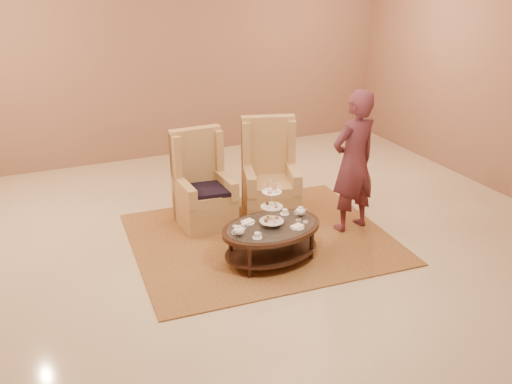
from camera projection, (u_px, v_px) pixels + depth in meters
name	position (u px, v px, depth m)	size (l,w,h in m)	color
ground	(261.00, 259.00, 6.52)	(8.00, 8.00, 0.00)	beige
ceiling	(261.00, 259.00, 6.52)	(8.00, 8.00, 0.02)	silver
wall_back	(161.00, 52.00, 9.23)	(8.00, 0.04, 3.50)	#996A53
rug	(261.00, 238.00, 6.98)	(3.17, 2.69, 0.02)	#A3743A
tea_table	(271.00, 232.00, 6.36)	(1.27, 0.96, 0.99)	black
armchair_left	(203.00, 193.00, 7.27)	(0.68, 0.70, 1.22)	tan
armchair_right	(270.00, 183.00, 7.51)	(0.87, 0.89, 1.29)	tan
person	(354.00, 162.00, 6.91)	(0.72, 0.54, 1.79)	#55242E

